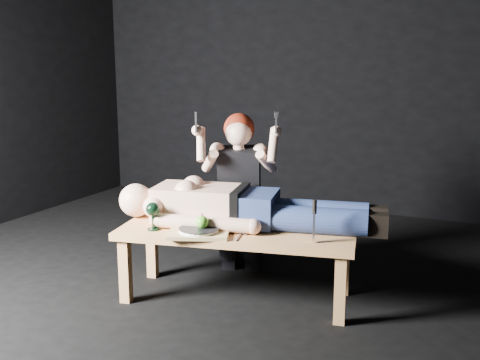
{
  "coord_description": "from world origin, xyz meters",
  "views": [
    {
      "loc": [
        1.61,
        -2.99,
        1.44
      ],
      "look_at": [
        0.2,
        0.09,
        0.75
      ],
      "focal_mm": 42.17,
      "sensor_mm": 36.0,
      "label": 1
    }
  ],
  "objects_px": {
    "kneeling_woman": "(240,191)",
    "goblet": "(153,216)",
    "serving_tray": "(199,233)",
    "carving_knife": "(314,221)",
    "table": "(237,264)",
    "lying_man": "(248,203)"
  },
  "relations": [
    {
      "from": "lying_man",
      "to": "serving_tray",
      "type": "height_order",
      "value": "lying_man"
    },
    {
      "from": "kneeling_woman",
      "to": "carving_knife",
      "type": "height_order",
      "value": "kneeling_woman"
    },
    {
      "from": "serving_tray",
      "to": "goblet",
      "type": "relative_size",
      "value": 2.04
    },
    {
      "from": "serving_tray",
      "to": "carving_knife",
      "type": "relative_size",
      "value": 1.42
    },
    {
      "from": "table",
      "to": "carving_knife",
      "type": "bearing_deg",
      "value": -18.04
    },
    {
      "from": "table",
      "to": "lying_man",
      "type": "height_order",
      "value": "lying_man"
    },
    {
      "from": "goblet",
      "to": "carving_knife",
      "type": "distance_m",
      "value": 0.99
    },
    {
      "from": "lying_man",
      "to": "kneeling_woman",
      "type": "height_order",
      "value": "kneeling_woman"
    },
    {
      "from": "serving_tray",
      "to": "carving_knife",
      "type": "height_order",
      "value": "carving_knife"
    },
    {
      "from": "carving_knife",
      "to": "table",
      "type": "bearing_deg",
      "value": 161.96
    },
    {
      "from": "table",
      "to": "goblet",
      "type": "bearing_deg",
      "value": -164.99
    },
    {
      "from": "carving_knife",
      "to": "lying_man",
      "type": "bearing_deg",
      "value": 147.84
    },
    {
      "from": "kneeling_woman",
      "to": "goblet",
      "type": "bearing_deg",
      "value": -130.68
    },
    {
      "from": "table",
      "to": "goblet",
      "type": "relative_size",
      "value": 8.32
    },
    {
      "from": "table",
      "to": "carving_knife",
      "type": "xyz_separation_m",
      "value": [
        0.51,
        -0.06,
        0.35
      ]
    },
    {
      "from": "table",
      "to": "kneeling_woman",
      "type": "distance_m",
      "value": 0.61
    },
    {
      "from": "lying_man",
      "to": "kneeling_woman",
      "type": "xyz_separation_m",
      "value": [
        -0.21,
        0.34,
        -0.01
      ]
    },
    {
      "from": "kneeling_woman",
      "to": "goblet",
      "type": "xyz_separation_m",
      "value": [
        -0.27,
        -0.69,
        -0.04
      ]
    },
    {
      "from": "goblet",
      "to": "carving_knife",
      "type": "xyz_separation_m",
      "value": [
        0.97,
        0.16,
        0.04
      ]
    },
    {
      "from": "kneeling_woman",
      "to": "carving_knife",
      "type": "bearing_deg",
      "value": -55.87
    },
    {
      "from": "serving_tray",
      "to": "carving_knife",
      "type": "distance_m",
      "value": 0.69
    },
    {
      "from": "table",
      "to": "goblet",
      "type": "xyz_separation_m",
      "value": [
        -0.46,
        -0.23,
        0.31
      ]
    }
  ]
}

